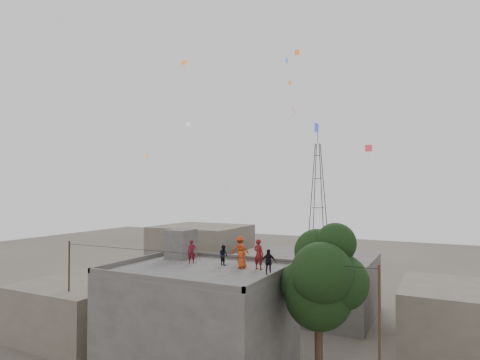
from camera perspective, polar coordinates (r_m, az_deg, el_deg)
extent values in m
cube|color=#4A4845|center=(25.70, -5.80, -19.25)|extent=(10.00, 8.00, 6.00)
cube|color=#4C4A48|center=(24.94, -5.78, -12.56)|extent=(10.00, 8.00, 0.10)
cube|color=#4A4845|center=(28.23, -1.40, -10.84)|extent=(10.00, 0.15, 0.30)
cube|color=#4A4845|center=(21.76, -11.52, -13.66)|extent=(10.00, 0.15, 0.30)
cube|color=#4A4845|center=(22.68, 5.05, -13.18)|extent=(0.15, 8.00, 0.30)
cube|color=#4A4845|center=(27.82, -14.51, -10.94)|extent=(0.15, 8.00, 0.30)
cube|color=#4A4845|center=(28.66, -8.39, -8.96)|extent=(1.60, 1.80, 2.00)
cube|color=#5C5648|center=(34.28, -20.20, -16.33)|extent=(8.00, 10.00, 4.00)
cube|color=#4A4845|center=(37.32, 9.00, -14.35)|extent=(12.00, 9.00, 5.00)
cube|color=#5C5648|center=(43.95, -5.51, -11.05)|extent=(9.00, 8.00, 7.00)
cube|color=#5C5648|center=(31.83, 28.58, -17.06)|extent=(7.00, 8.00, 4.40)
cylinder|color=black|center=(23.67, 11.15, -23.41)|extent=(0.44, 0.44, 4.00)
cylinder|color=black|center=(23.17, 11.58, -19.69)|extent=(0.64, 0.91, 2.14)
sphere|color=black|center=(22.66, 11.11, -15.89)|extent=(3.60, 3.60, 3.60)
sphere|color=black|center=(22.49, 14.09, -13.89)|extent=(3.00, 3.00, 3.00)
sphere|color=black|center=(23.28, 9.24, -14.49)|extent=(2.80, 2.80, 2.80)
sphere|color=black|center=(21.49, 11.55, -12.87)|extent=(3.20, 3.20, 3.20)
sphere|color=black|center=(23.15, 10.97, -10.03)|extent=(2.60, 2.60, 2.60)
sphere|color=black|center=(22.50, 13.48, -8.72)|extent=(2.20, 2.20, 2.20)
cylinder|color=black|center=(30.52, -23.17, -14.90)|extent=(0.12, 0.12, 7.40)
cylinder|color=black|center=(21.05, 19.24, -21.27)|extent=(0.12, 0.12, 7.40)
cylinder|color=black|center=(23.43, -6.40, -10.43)|extent=(20.00, 0.52, 0.02)
cylinder|color=black|center=(62.45, 10.08, -3.09)|extent=(1.27, 1.27, 18.01)
cylinder|color=black|center=(61.98, 11.58, -3.10)|extent=(1.27, 1.27, 18.01)
cylinder|color=black|center=(63.62, 11.99, -3.05)|extent=(1.27, 1.27, 18.01)
cylinder|color=black|center=(64.07, 10.51, -3.05)|extent=(1.27, 1.27, 18.01)
cube|color=black|center=(63.42, 11.06, -7.95)|extent=(2.36, 0.08, 0.08)
cube|color=black|center=(63.42, 11.06, -7.95)|extent=(0.08, 2.36, 0.08)
cube|color=black|center=(63.06, 11.04, -3.89)|extent=(1.81, 0.08, 0.08)
cube|color=black|center=(63.06, 11.04, -3.89)|extent=(0.08, 1.81, 0.08)
cube|color=black|center=(63.02, 11.02, 0.20)|extent=(1.26, 0.08, 0.08)
cube|color=black|center=(63.02, 11.02, 0.20)|extent=(0.08, 1.26, 0.08)
cube|color=black|center=(63.22, 11.01, 3.46)|extent=(0.82, 0.08, 0.08)
cube|color=black|center=(63.22, 11.01, 3.46)|extent=(0.08, 0.82, 0.08)
cylinder|color=black|center=(63.51, 11.00, 5.98)|extent=(0.08, 0.08, 2.00)
imported|color=maroon|center=(24.45, 2.67, -10.51)|extent=(0.74, 0.56, 1.82)
imported|color=#B13F14|center=(24.82, 0.29, -10.78)|extent=(0.82, 0.63, 1.48)
imported|color=black|center=(25.90, -2.37, -10.61)|extent=(0.76, 0.69, 1.27)
imported|color=black|center=(22.99, 4.04, -11.56)|extent=(0.90, 0.77, 1.45)
imported|color=#AA3313|center=(26.58, 0.03, -9.86)|extent=(1.29, 1.05, 1.74)
imported|color=maroon|center=(26.58, -6.90, -10.09)|extent=(0.66, 0.58, 1.52)
plane|color=orange|center=(31.54, -13.12, 3.40)|extent=(0.47, 0.35, 0.35)
plane|color=red|center=(32.12, 7.66, 9.83)|extent=(0.20, 0.50, 0.47)
plane|color=#F4A425|center=(38.89, 7.10, 13.55)|extent=(0.40, 0.28, 0.28)
plane|color=blue|center=(24.95, 10.83, 7.33)|extent=(0.12, 0.52, 0.53)
plane|color=white|center=(39.42, -7.38, 7.87)|extent=(0.42, 0.40, 0.41)
plane|color=orange|center=(35.69, 8.11, 17.54)|extent=(0.43, 0.22, 0.41)
plane|color=green|center=(29.57, -2.08, -0.51)|extent=(0.44, 0.50, 0.35)
plane|color=#C32E3B|center=(29.59, 17.82, 4.33)|extent=(0.49, 0.18, 0.47)
plane|color=orange|center=(30.68, -7.99, 16.24)|extent=(0.48, 0.29, 0.39)
plane|color=#4D78E9|center=(37.82, 6.66, 16.52)|extent=(0.39, 0.33, 0.39)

